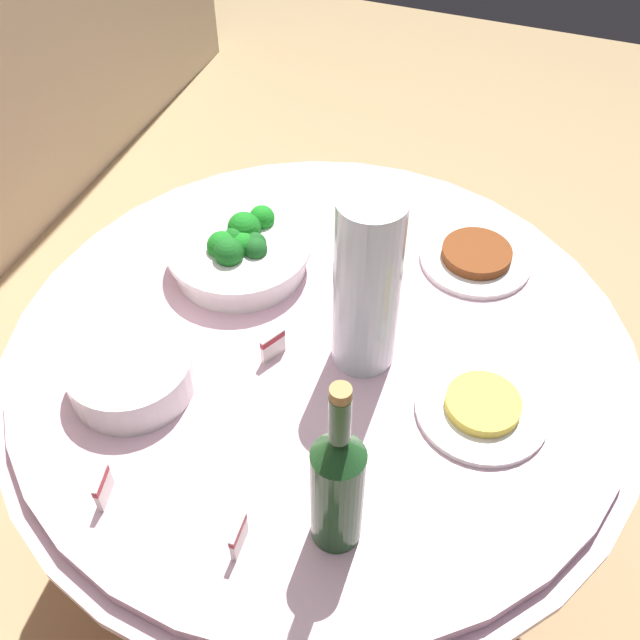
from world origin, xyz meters
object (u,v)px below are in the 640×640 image
object	(u,v)px
serving_tongs	(354,247)
label_placard_mid	(103,486)
plate_stack	(131,373)
food_plate_stir_fry	(476,257)
label_placard_front	(238,535)
label_placard_rear	(273,345)
broccoli_bowl	(240,250)
decorative_fruit_vase	(367,293)
wine_bottle	(338,485)
food_plate_fried_egg	(482,407)

from	to	relation	value
serving_tongs	label_placard_mid	xyz separation A→B (m)	(-0.67, 0.17, 0.03)
plate_stack	serving_tongs	bearing A→B (deg)	-26.94
food_plate_stir_fry	label_placard_front	xyz separation A→B (m)	(-0.71, 0.19, 0.02)
serving_tongs	label_placard_rear	bearing A→B (deg)	172.77
broccoli_bowl	serving_tongs	bearing A→B (deg)	-55.63
decorative_fruit_vase	label_placard_rear	size ratio (longest dim) A/B	6.18
label_placard_front	serving_tongs	bearing A→B (deg)	4.55
serving_tongs	label_placard_rear	world-z (taller)	label_placard_rear
wine_bottle	serving_tongs	world-z (taller)	wine_bottle
decorative_fruit_vase	wine_bottle	bearing A→B (deg)	-168.25
food_plate_fried_egg	food_plate_stir_fry	bearing A→B (deg)	13.86
label_placard_rear	food_plate_fried_egg	bearing A→B (deg)	-88.50
decorative_fruit_vase	food_plate_stir_fry	world-z (taller)	decorative_fruit_vase
broccoli_bowl	plate_stack	size ratio (longest dim) A/B	1.33
wine_bottle	label_placard_mid	xyz separation A→B (m)	(-0.07, 0.34, -0.10)
broccoli_bowl	label_placard_front	world-z (taller)	broccoli_bowl
decorative_fruit_vase	label_placard_front	xyz separation A→B (m)	(-0.40, 0.05, -0.12)
broccoli_bowl	food_plate_stir_fry	bearing A→B (deg)	-67.62
broccoli_bowl	label_placard_front	xyz separation A→B (m)	(-0.54, -0.24, -0.01)
food_plate_fried_egg	label_placard_mid	distance (m)	0.61
label_placard_front	label_placard_mid	xyz separation A→B (m)	(0.00, 0.22, 0.00)
wine_bottle	food_plate_stir_fry	distance (m)	0.66
label_placard_rear	label_placard_front	bearing A→B (deg)	-164.76
broccoli_bowl	plate_stack	distance (m)	0.34
serving_tongs	food_plate_stir_fry	distance (m)	0.24
label_placard_mid	plate_stack	bearing A→B (deg)	19.10
plate_stack	label_placard_front	bearing A→B (deg)	-124.55
food_plate_stir_fry	label_placard_rear	bearing A→B (deg)	142.74
broccoli_bowl	plate_stack	world-z (taller)	broccoli_bowl
label_placard_mid	label_placard_rear	world-z (taller)	same
wine_bottle	plate_stack	bearing A→B (deg)	72.47
wine_bottle	label_placard_rear	size ratio (longest dim) A/B	6.11
food_plate_fried_egg	label_placard_front	xyz separation A→B (m)	(-0.35, 0.27, 0.02)
label_placard_front	food_plate_stir_fry	bearing A→B (deg)	-14.65
broccoli_bowl	food_plate_fried_egg	distance (m)	0.55
food_plate_stir_fry	wine_bottle	bearing A→B (deg)	174.23
food_plate_fried_egg	label_placard_rear	world-z (taller)	label_placard_rear
decorative_fruit_vase	label_placard_front	bearing A→B (deg)	172.68
broccoli_bowl	wine_bottle	xyz separation A→B (m)	(-0.47, -0.36, 0.09)
label_placard_rear	decorative_fruit_vase	bearing A→B (deg)	-67.91
decorative_fruit_vase	broccoli_bowl	bearing A→B (deg)	65.95
plate_stack	food_plate_stir_fry	distance (m)	0.70
plate_stack	serving_tongs	xyz separation A→B (m)	(0.47, -0.24, -0.03)
food_plate_fried_egg	label_placard_rear	size ratio (longest dim) A/B	4.00
plate_stack	label_placard_rear	xyz separation A→B (m)	(0.14, -0.20, -0.00)
food_plate_fried_egg	label_placard_rear	bearing A→B (deg)	91.50
label_placard_front	label_placard_mid	world-z (taller)	same
wine_bottle	food_plate_stir_fry	size ratio (longest dim) A/B	1.53
broccoli_bowl	food_plate_stir_fry	world-z (taller)	broccoli_bowl
broccoli_bowl	label_placard_mid	xyz separation A→B (m)	(-0.53, -0.02, -0.01)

